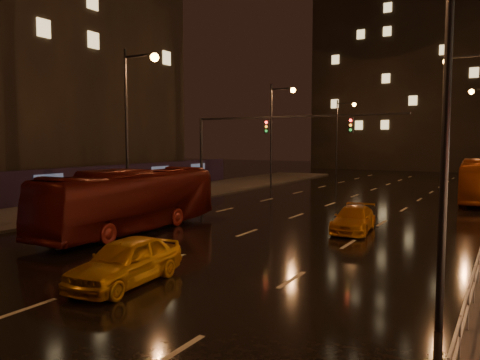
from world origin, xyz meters
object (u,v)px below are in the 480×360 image
object	(u,v)px
taxi_far	(354,219)
bus_red	(132,200)
bus_curb	(480,180)
taxi_near	(126,261)
pedestrian_b	(52,203)

from	to	relation	value
taxi_far	bus_red	bearing A→B (deg)	-156.76
bus_curb	taxi_far	distance (m)	16.74
bus_red	taxi_near	size ratio (longest dim) A/B	2.57
bus_curb	taxi_near	distance (m)	29.20
taxi_far	pedestrian_b	world-z (taller)	pedestrian_b
pedestrian_b	bus_red	bearing A→B (deg)	-79.04
bus_curb	taxi_far	size ratio (longest dim) A/B	2.68
bus_red	pedestrian_b	xyz separation A→B (m)	(-5.82, -0.05, -0.49)
pedestrian_b	taxi_far	bearing A→B (deg)	-60.18
bus_red	taxi_near	xyz separation A→B (m)	(5.94, -6.61, -0.80)
bus_curb	bus_red	bearing A→B (deg)	-127.32
bus_curb	pedestrian_b	world-z (taller)	bus_curb
bus_red	pedestrian_b	bearing A→B (deg)	178.34
bus_red	bus_curb	world-z (taller)	bus_curb
taxi_far	pedestrian_b	bearing A→B (deg)	-166.69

